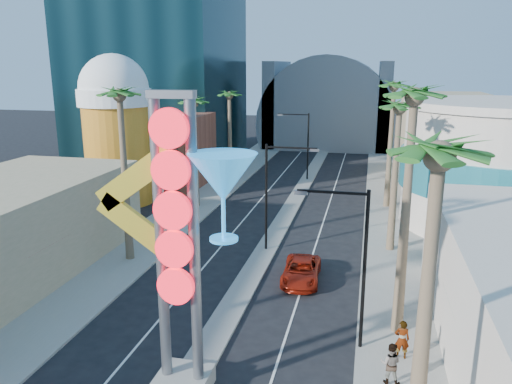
# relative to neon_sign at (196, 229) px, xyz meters

# --- Properties ---
(sidewalk_west) EXTENTS (5.00, 100.00, 0.15)m
(sidewalk_west) POSITION_rel_neon_sign_xyz_m (-10.32, 32.04, -7.23)
(sidewalk_west) COLOR gray
(sidewalk_west) RESTS_ON ground
(sidewalk_east) EXTENTS (5.00, 100.00, 0.15)m
(sidewalk_east) POSITION_rel_neon_sign_xyz_m (8.68, 32.04, -7.23)
(sidewalk_east) COLOR gray
(sidewalk_east) RESTS_ON ground
(median) EXTENTS (1.60, 84.00, 0.15)m
(median) POSITION_rel_neon_sign_xyz_m (-0.82, 35.04, -7.23)
(median) COLOR gray
(median) RESTS_ON ground
(brick_filler_west) EXTENTS (10.00, 10.00, 8.00)m
(brick_filler_west) POSITION_rel_neon_sign_xyz_m (-16.82, 35.04, -3.31)
(brick_filler_west) COLOR brown
(brick_filler_west) RESTS_ON ground
(filler_east) EXTENTS (10.00, 20.00, 10.00)m
(filler_east) POSITION_rel_neon_sign_xyz_m (15.18, 45.04, -2.31)
(filler_east) COLOR tan
(filler_east) RESTS_ON ground
(beer_mug) EXTENTS (7.00, 7.00, 14.50)m
(beer_mug) POSITION_rel_neon_sign_xyz_m (-17.82, 27.04, 0.54)
(beer_mug) COLOR orange
(beer_mug) RESTS_ON ground
(turquoise_building) EXTENTS (16.60, 16.60, 10.60)m
(turquoise_building) POSITION_rel_neon_sign_xyz_m (17.18, 27.04, -2.06)
(turquoise_building) COLOR beige
(turquoise_building) RESTS_ON ground
(canopy) EXTENTS (22.00, 16.00, 22.00)m
(canopy) POSITION_rel_neon_sign_xyz_m (-0.82, 69.04, -3.00)
(canopy) COLOR slate
(canopy) RESTS_ON ground
(neon_sign) EXTENTS (6.53, 2.60, 12.55)m
(neon_sign) POSITION_rel_neon_sign_xyz_m (0.00, 0.00, 0.00)
(neon_sign) COLOR gray
(neon_sign) RESTS_ON ground
(streetlight_0) EXTENTS (3.79, 0.25, 8.00)m
(streetlight_0) POSITION_rel_neon_sign_xyz_m (-0.27, 17.04, -2.43)
(streetlight_0) COLOR black
(streetlight_0) RESTS_ON ground
(streetlight_1) EXTENTS (3.79, 0.25, 8.00)m
(streetlight_1) POSITION_rel_neon_sign_xyz_m (-1.36, 41.04, -2.43)
(streetlight_1) COLOR black
(streetlight_1) RESTS_ON ground
(streetlight_2) EXTENTS (3.45, 0.25, 8.00)m
(streetlight_2) POSITION_rel_neon_sign_xyz_m (5.91, 5.04, -2.47)
(streetlight_2) COLOR black
(streetlight_2) RESTS_ON ground
(palm_1) EXTENTS (2.40, 2.40, 12.70)m
(palm_1) POSITION_rel_neon_sign_xyz_m (-9.82, 13.04, 3.52)
(palm_1) COLOR brown
(palm_1) RESTS_ON ground
(palm_2) EXTENTS (2.40, 2.40, 11.20)m
(palm_2) POSITION_rel_neon_sign_xyz_m (-9.82, 27.04, 2.17)
(palm_2) COLOR brown
(palm_2) RESTS_ON ground
(palm_3) EXTENTS (2.40, 2.40, 11.20)m
(palm_3) POSITION_rel_neon_sign_xyz_m (-9.82, 39.04, 2.17)
(palm_3) COLOR brown
(palm_3) RESTS_ON ground
(palm_4) EXTENTS (2.40, 2.40, 12.20)m
(palm_4) POSITION_rel_neon_sign_xyz_m (8.18, -2.96, 3.07)
(palm_4) COLOR brown
(palm_4) RESTS_ON ground
(palm_5) EXTENTS (2.40, 2.40, 13.20)m
(palm_5) POSITION_rel_neon_sign_xyz_m (8.18, 7.04, 3.96)
(palm_5) COLOR brown
(palm_5) RESTS_ON ground
(palm_6) EXTENTS (2.40, 2.40, 11.70)m
(palm_6) POSITION_rel_neon_sign_xyz_m (8.18, 19.04, 2.62)
(palm_6) COLOR brown
(palm_6) RESTS_ON ground
(palm_7) EXTENTS (2.40, 2.40, 12.70)m
(palm_7) POSITION_rel_neon_sign_xyz_m (8.18, 31.04, 3.52)
(palm_7) COLOR brown
(palm_7) RESTS_ON ground
(red_pickup) EXTENTS (2.49, 5.03, 1.37)m
(red_pickup) POSITION_rel_neon_sign_xyz_m (2.49, 12.23, -6.62)
(red_pickup) COLOR #9C1C0C
(red_pickup) RESTS_ON ground
(pedestrian_a) EXTENTS (0.73, 0.52, 1.90)m
(pedestrian_a) POSITION_rel_neon_sign_xyz_m (8.26, 4.48, -6.21)
(pedestrian_a) COLOR gray
(pedestrian_a) RESTS_ON sidewalk_east
(pedestrian_b) EXTENTS (0.98, 0.80, 1.87)m
(pedestrian_b) POSITION_rel_neon_sign_xyz_m (7.69, 2.40, -6.22)
(pedestrian_b) COLOR gray
(pedestrian_b) RESTS_ON sidewalk_east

